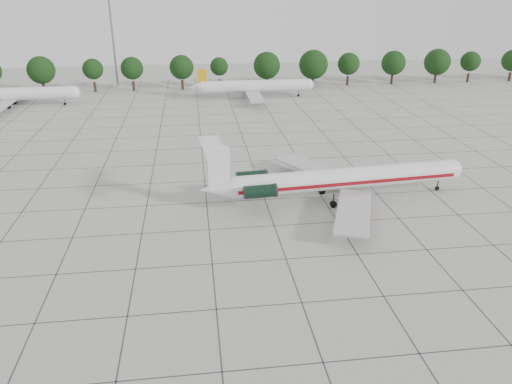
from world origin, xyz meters
TOP-DOWN VIEW (x-y plane):
  - ground at (0.00, 0.00)m, footprint 260.00×260.00m
  - apron_joints at (0.00, 15.00)m, footprint 170.00×170.00m
  - main_airliner at (9.01, 6.71)m, footprint 37.24×29.18m
  - ground_crew at (11.86, -0.70)m, footprint 0.79×0.70m
  - bg_airliner_b at (-51.14, 69.79)m, footprint 28.24×27.20m
  - bg_airliner_c at (6.67, 71.95)m, footprint 28.24×27.20m
  - tree_line at (-11.68, 85.00)m, footprint 249.86×8.44m
  - floodlight_mast at (-30.00, 92.00)m, footprint 1.60×1.60m

SIDE VIEW (x-z plane):
  - ground at x=0.00m, z-range 0.00..0.00m
  - apron_joints at x=0.00m, z-range 0.00..0.02m
  - ground_crew at x=11.86m, z-range 0.00..1.82m
  - bg_airliner_b at x=-51.14m, z-range -0.79..6.61m
  - bg_airliner_c at x=6.67m, z-range -0.79..6.61m
  - main_airliner at x=9.01m, z-range -1.28..7.45m
  - tree_line at x=-11.68m, z-range 0.87..11.09m
  - floodlight_mast at x=-30.00m, z-range 1.56..27.01m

